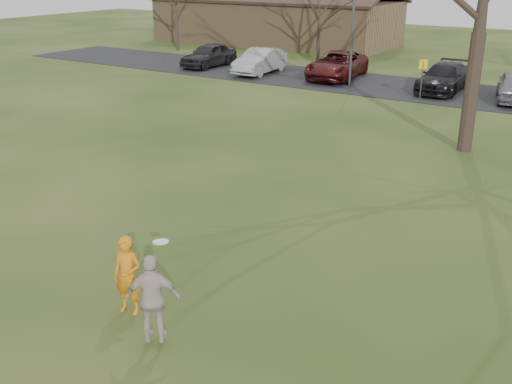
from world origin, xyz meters
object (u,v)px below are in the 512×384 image
at_px(car_3, 444,78).
at_px(player_defender, 128,275).
at_px(car_2, 337,65).
at_px(building, 275,19).
at_px(lamp_post, 353,14).
at_px(car_1, 260,61).
at_px(car_0, 209,55).
at_px(catching_play, 153,299).

bearing_deg(car_3, player_defender, -88.51).
relative_size(car_2, building, 0.27).
height_order(building, lamp_post, lamp_post).
xyz_separation_m(car_1, car_3, (11.05, 0.70, -0.03)).
relative_size(car_1, car_2, 0.83).
height_order(player_defender, car_0, player_defender).
bearing_deg(car_3, car_1, -177.58).
xyz_separation_m(car_0, car_1, (4.20, -0.38, -0.00)).
bearing_deg(car_0, car_3, 1.90).
bearing_deg(lamp_post, player_defender, -76.36).
xyz_separation_m(player_defender, building, (-19.36, 37.59, 1.13)).
bearing_deg(lamp_post, building, 132.09).
relative_size(car_1, car_3, 0.92).
height_order(player_defender, building, building).
height_order(car_2, car_3, car_2).
distance_m(car_0, car_3, 15.26).
bearing_deg(car_0, car_2, 5.62).
relative_size(car_3, lamp_post, 0.79).
relative_size(car_1, lamp_post, 0.73).
xyz_separation_m(player_defender, catching_play, (1.20, -0.59, 0.17)).
bearing_deg(player_defender, car_2, 94.40).
height_order(catching_play, lamp_post, lamp_post).
distance_m(catching_play, building, 43.38).
bearing_deg(catching_play, car_0, 125.17).
bearing_deg(car_3, car_2, 174.91).
bearing_deg(car_0, player_defender, -55.38).
distance_m(car_3, building, 22.33).
bearing_deg(lamp_post, catching_play, -73.86).
xyz_separation_m(car_1, lamp_post, (6.84, -1.93, 3.18)).
height_order(car_0, car_3, car_0).
relative_size(car_0, lamp_post, 0.71).
bearing_deg(car_3, building, 143.57).
distance_m(player_defender, car_2, 26.28).
distance_m(car_3, catching_play, 25.42).
distance_m(car_1, lamp_post, 7.79).
bearing_deg(lamp_post, car_1, 164.23).
relative_size(car_1, building, 0.22).
distance_m(car_0, building, 13.57).
bearing_deg(building, lamp_post, -47.91).
bearing_deg(car_1, building, 114.10).
distance_m(player_defender, car_0, 29.41).
xyz_separation_m(car_1, building, (-7.16, 13.57, 1.14)).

